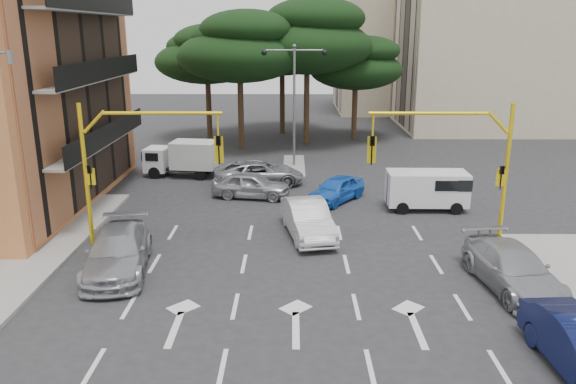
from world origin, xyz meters
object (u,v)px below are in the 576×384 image
signal_mast_left (128,155)px  car_silver_cross_a (259,173)px  car_silver_wagon (118,252)px  car_silver_cross_b (251,185)px  car_silver_parked (513,268)px  car_white_hatch (308,219)px  van_white (427,190)px  car_blue_compact (336,189)px  box_truck_a (182,159)px  signal_mast_right (463,156)px  street_lamp_center (294,84)px

signal_mast_left → car_silver_cross_a: signal_mast_left is taller
car_silver_wagon → car_silver_cross_b: size_ratio=1.28×
car_silver_parked → car_white_hatch: bearing=136.6°
car_silver_cross_a → van_white: (8.73, -4.48, 0.27)m
car_blue_compact → box_truck_a: size_ratio=0.87×
signal_mast_left → car_silver_wagon: size_ratio=1.12×
car_silver_parked → car_silver_cross_b: bearing=124.8°
signal_mast_right → box_truck_a: signal_mast_right is taller
van_white → box_truck_a: size_ratio=0.88×
signal_mast_left → box_truck_a: signal_mast_left is taller
car_silver_parked → signal_mast_right: bearing=94.3°
signal_mast_right → car_white_hatch: signal_mast_right is taller
street_lamp_center → car_white_hatch: bearing=-87.5°
signal_mast_left → car_blue_compact: signal_mast_left is taller
car_blue_compact → car_silver_cross_b: bearing=-151.6°
signal_mast_left → street_lamp_center: street_lamp_center is taller
signal_mast_right → van_white: bearing=91.5°
signal_mast_left → car_white_hatch: size_ratio=1.26×
signal_mast_left → car_white_hatch: (7.37, 1.13, -3.10)m
signal_mast_left → street_lamp_center: bearing=64.1°
van_white → car_blue_compact: bearing=-106.2°
van_white → box_truck_a: (-13.61, 6.58, 0.12)m
car_white_hatch → signal_mast_left: bearing=177.7°
van_white → box_truck_a: box_truck_a is taller
car_white_hatch → car_silver_wagon: 8.18m
street_lamp_center → signal_mast_right: bearing=-64.1°
car_silver_cross_a → car_silver_parked: (9.68, -13.55, 0.02)m
car_blue_compact → car_silver_wagon: (-8.90, -9.05, 0.11)m
car_blue_compact → car_silver_cross_b: (-4.56, 0.64, 0.05)m
signal_mast_right → car_silver_cross_b: 11.94m
box_truck_a → van_white: bearing=-108.7°
car_silver_cross_a → street_lamp_center: bearing=-36.0°
car_silver_parked → box_truck_a: 21.38m
signal_mast_right → car_silver_cross_a: (-8.87, 9.51, -3.16)m
car_white_hatch → van_white: (6.10, 3.90, 0.21)m
signal_mast_right → signal_mast_left: (-13.61, 0.00, 0.00)m
street_lamp_center → car_silver_cross_a: bearing=-114.6°
car_silver_wagon → car_silver_cross_b: car_silver_wagon is taller
street_lamp_center → car_silver_wagon: bearing=-111.8°
signal_mast_left → box_truck_a: size_ratio=1.33×
car_silver_wagon → van_white: bearing=21.5°
signal_mast_left → box_truck_a: 11.94m
car_blue_compact → car_silver_cross_b: car_silver_cross_b is taller
signal_mast_right → street_lamp_center: street_lamp_center is taller
signal_mast_left → car_silver_wagon: (0.13, -2.68, -3.11)m
car_silver_cross_a → van_white: size_ratio=1.31×
signal_mast_left → van_white: (13.48, 5.03, -2.89)m
car_white_hatch → car_silver_parked: car_white_hatch is taller
street_lamp_center → car_silver_wagon: (-6.67, -16.69, -4.65)m
car_silver_cross_b → box_truck_a: box_truck_a is taller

